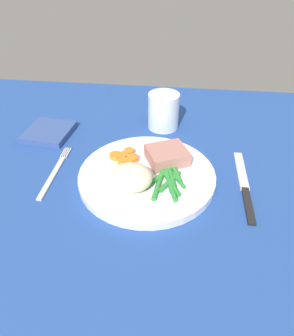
% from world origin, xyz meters
% --- Properties ---
extents(dining_table, '(1.20, 0.90, 0.02)m').
position_xyz_m(dining_table, '(0.00, 0.00, 0.01)').
color(dining_table, '#234793').
rests_on(dining_table, ground).
extents(dinner_plate, '(0.26, 0.26, 0.02)m').
position_xyz_m(dinner_plate, '(0.02, 0.00, 0.03)').
color(dinner_plate, white).
rests_on(dinner_plate, dining_table).
extents(meat_portion, '(0.10, 0.09, 0.03)m').
position_xyz_m(meat_portion, '(0.06, 0.04, 0.05)').
color(meat_portion, '#B2756B').
rests_on(meat_portion, dinner_plate).
extents(mashed_potatoes, '(0.08, 0.06, 0.05)m').
position_xyz_m(mashed_potatoes, '(-0.00, -0.05, 0.06)').
color(mashed_potatoes, beige).
rests_on(mashed_potatoes, dinner_plate).
extents(carrot_slices, '(0.06, 0.08, 0.01)m').
position_xyz_m(carrot_slices, '(-0.02, 0.03, 0.04)').
color(carrot_slices, orange).
rests_on(carrot_slices, dinner_plate).
extents(green_beans, '(0.08, 0.10, 0.01)m').
position_xyz_m(green_beans, '(0.06, -0.02, 0.04)').
color(green_beans, '#2D8C38').
rests_on(green_beans, dinner_plate).
extents(fork, '(0.01, 0.17, 0.00)m').
position_xyz_m(fork, '(-0.16, -0.00, 0.02)').
color(fork, silver).
rests_on(fork, dining_table).
extents(knife, '(0.02, 0.20, 0.01)m').
position_xyz_m(knife, '(0.21, -0.00, 0.02)').
color(knife, black).
rests_on(knife, dining_table).
extents(water_glass, '(0.07, 0.07, 0.09)m').
position_xyz_m(water_glass, '(0.04, 0.21, 0.06)').
color(water_glass, silver).
rests_on(water_glass, dining_table).
extents(napkin, '(0.11, 0.11, 0.01)m').
position_xyz_m(napkin, '(-0.23, 0.14, 0.03)').
color(napkin, '#334C8C').
rests_on(napkin, dining_table).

